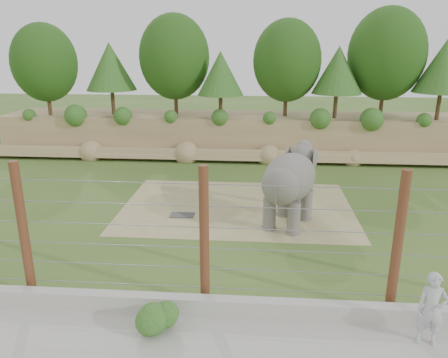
# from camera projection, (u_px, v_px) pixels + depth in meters

# --- Properties ---
(ground) EXTENTS (90.00, 90.00, 0.00)m
(ground) POSITION_uv_depth(u_px,v_px,m) (220.00, 235.00, 16.46)
(ground) COLOR #3D5A22
(ground) RESTS_ON ground
(back_embankment) EXTENTS (30.00, 5.52, 8.77)m
(back_embankment) POSITION_uv_depth(u_px,v_px,m) (247.00, 92.00, 27.28)
(back_embankment) COLOR #927954
(back_embankment) RESTS_ON ground
(dirt_patch) EXTENTS (10.00, 7.00, 0.02)m
(dirt_patch) POSITION_uv_depth(u_px,v_px,m) (237.00, 207.00, 19.27)
(dirt_patch) COLOR #9C9162
(dirt_patch) RESTS_ON ground
(drain_grate) EXTENTS (1.00, 0.60, 0.03)m
(drain_grate) POSITION_uv_depth(u_px,v_px,m) (182.00, 215.00, 18.29)
(drain_grate) COLOR #262628
(drain_grate) RESTS_ON dirt_patch
(elephant) EXTENTS (2.90, 4.05, 3.01)m
(elephant) POSITION_uv_depth(u_px,v_px,m) (289.00, 188.00, 17.01)
(elephant) COLOR #645F59
(elephant) RESTS_ON ground
(stone_ball) EXTENTS (0.64, 0.64, 0.64)m
(stone_ball) POSITION_uv_depth(u_px,v_px,m) (293.00, 206.00, 18.42)
(stone_ball) COLOR gray
(stone_ball) RESTS_ON dirt_patch
(retaining_wall) EXTENTS (26.00, 0.35, 0.50)m
(retaining_wall) POSITION_uv_depth(u_px,v_px,m) (203.00, 306.00, 11.63)
(retaining_wall) COLOR #B5B2A8
(retaining_wall) RESTS_ON ground
(barrier_fence) EXTENTS (20.26, 0.26, 4.00)m
(barrier_fence) POSITION_uv_depth(u_px,v_px,m) (204.00, 238.00, 11.58)
(barrier_fence) COLOR #59301A
(barrier_fence) RESTS_ON ground
(walkway_shrub) EXTENTS (0.79, 0.79, 0.79)m
(walkway_shrub) POSITION_uv_depth(u_px,v_px,m) (159.00, 317.00, 10.90)
(walkway_shrub) COLOR #28561A
(walkway_shrub) RESTS_ON walkway
(zookeeper) EXTENTS (0.73, 0.53, 1.86)m
(zookeeper) POSITION_uv_depth(u_px,v_px,m) (431.00, 309.00, 10.29)
(zookeeper) COLOR #B9BEC3
(zookeeper) RESTS_ON walkway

